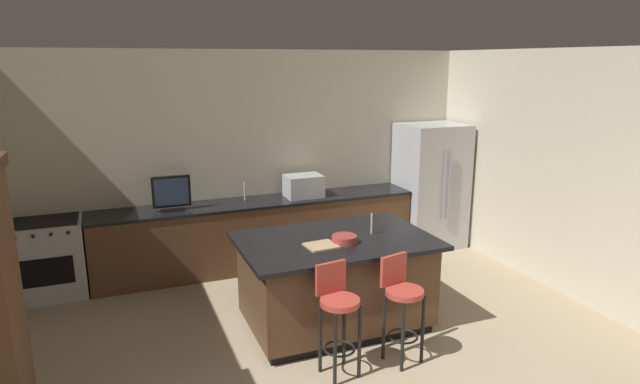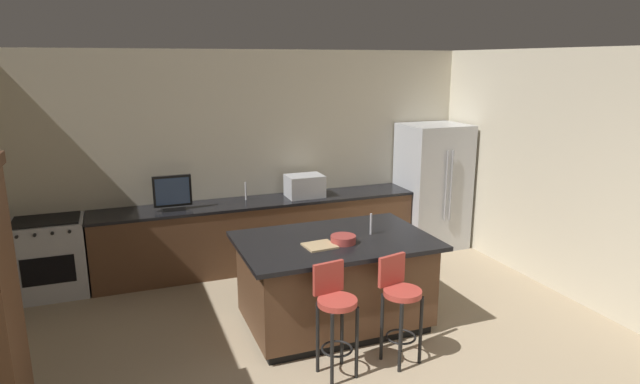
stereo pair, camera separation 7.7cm
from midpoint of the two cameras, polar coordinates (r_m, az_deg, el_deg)
The scene contains 14 objects.
wall_back at distance 7.25m, azimuth -6.62°, elevation 3.73°, with size 6.51×0.12×2.80m, color beige.
wall_right at distance 6.82m, azimuth 24.54°, elevation 1.91°, with size 0.12×4.93×2.80m, color beige.
counter_back at distance 7.11m, azimuth -6.02°, elevation -4.39°, with size 4.20×0.62×0.89m.
kitchen_island at distance 5.52m, azimuth 1.96°, elevation -9.51°, with size 1.93×1.26×0.94m.
refrigerator at distance 7.94m, azimuth 12.13°, elevation 0.65°, with size 0.88×0.81×1.79m.
range_oven at distance 6.94m, azimuth -26.48°, elevation -6.24°, with size 0.78×0.63×0.91m.
microwave at distance 7.13m, azimuth -1.34°, elevation 0.66°, with size 0.48×0.36×0.29m, color #B7BABF.
tv_monitor at distance 6.70m, azimuth -15.11°, elevation -0.22°, with size 0.45×0.16×0.43m.
sink_faucet_back at distance 7.02m, azimuth -7.60°, elevation 0.10°, with size 0.02×0.02×0.24m, color #B2B2B7.
sink_faucet_island at distance 5.48m, azimuth 5.84°, elevation -3.41°, with size 0.02×0.02×0.22m, color #B2B2B7.
bar_stool_left at distance 4.67m, azimuth 2.11°, elevation -12.47°, with size 0.34×0.36×0.99m.
bar_stool_right at distance 4.92m, azimuth 8.93°, elevation -11.32°, with size 0.35×0.37×0.98m.
fruit_bowl at distance 5.22m, azimuth 2.91°, elevation -5.06°, with size 0.25×0.25×0.08m, color #993833.
cutting_board at distance 5.13m, azimuth 0.36°, elevation -5.75°, with size 0.29×0.26×0.02m, color tan.
Camera 2 is at (-1.73, -2.40, 2.67)m, focal length 30.05 mm.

